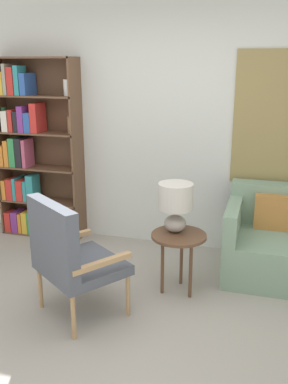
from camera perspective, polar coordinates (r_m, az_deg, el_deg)
ground_plane at (r=3.26m, az=-5.68°, el=-20.18°), size 14.00×14.00×0.00m
wall_back at (r=4.58m, az=4.06°, el=9.13°), size 6.40×0.08×2.70m
bookshelf at (r=5.09m, az=-15.06°, el=5.23°), size 0.98×0.30×2.03m
armchair at (r=3.38m, az=-10.12°, el=-7.94°), size 0.84×0.83×0.98m
side_table at (r=3.74m, az=4.65°, el=-6.59°), size 0.48×0.48×0.55m
table_lamp at (r=3.68m, az=4.23°, el=-1.36°), size 0.30×0.30×0.44m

